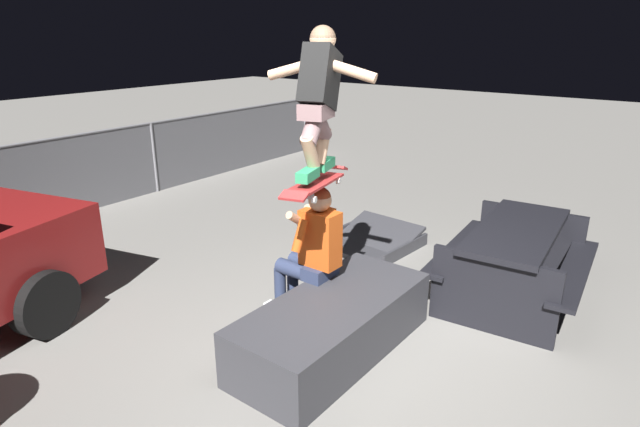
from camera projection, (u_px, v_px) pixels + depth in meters
The scene contains 8 objects.
ground_plane at pixel (347, 352), 4.43m from camera, with size 40.00×40.00×0.00m, color gray.
ledge_box_main at pixel (333, 326), 4.37m from camera, with size 1.86×0.80×0.47m, color #38383D.
person_sitting_on_ledge at pixel (311, 248), 4.68m from camera, with size 0.59×0.75×1.31m.
skateboard at pixel (316, 183), 4.22m from camera, with size 1.04×0.47×0.13m.
skater_airborne at pixel (319, 95), 4.04m from camera, with size 0.64×0.87×1.12m.
kicker_ramp at pixel (371, 242), 6.59m from camera, with size 1.11×1.08×0.32m.
picnic_table_back at pixel (515, 251), 5.19m from camera, with size 1.80×1.47×0.75m.
fence_back at pixel (30, 181), 7.13m from camera, with size 12.05×0.05×1.16m.
Camera 1 is at (-3.19, -2.08, 2.55)m, focal length 29.65 mm.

